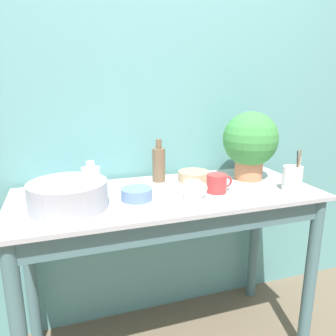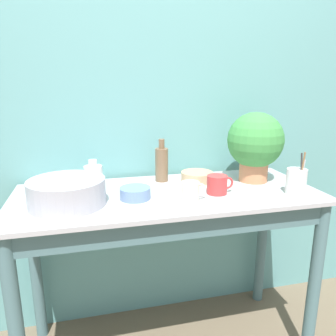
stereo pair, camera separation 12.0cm
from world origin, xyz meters
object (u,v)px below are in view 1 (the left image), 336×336
bowl_small_blue (137,194)px  utensil_cup (292,178)px  mug_cream (193,191)px  bowl_small_tan (194,176)px  potted_plant (250,142)px  bottle_tall (159,164)px  bottle_short (91,178)px  mug_red (217,183)px  bowl_wash_large (68,195)px

bowl_small_blue → utensil_cup: size_ratio=0.68×
mug_cream → utensil_cup: (0.51, -0.03, 0.02)m
bowl_small_tan → potted_plant: bearing=-11.5°
bottle_tall → potted_plant: bearing=-13.4°
bottle_short → bowl_small_tan: bottle_short is taller
bowl_small_tan → bottle_tall: bearing=163.6°
bottle_short → mug_red: (0.56, -0.23, -0.02)m
bowl_small_tan → utensil_cup: size_ratio=0.83×
bottle_short → bowl_small_tan: 0.54m
bottle_tall → bowl_small_blue: 0.31m
mug_red → bowl_small_blue: 0.39m
utensil_cup → mug_red: bearing=165.5°
bottle_short → mug_cream: 0.51m
potted_plant → mug_red: bearing=-150.3°
utensil_cup → bowl_small_tan: bearing=141.9°
bowl_wash_large → bowl_small_tan: 0.68m
bottle_short → utensil_cup: size_ratio=0.70×
mug_cream → bowl_small_blue: mug_cream is taller
bowl_wash_large → bottle_short: 0.25m
bowl_small_tan → mug_cream: bearing=-113.9°
bottle_tall → bottle_short: 0.36m
bowl_wash_large → bottle_tall: size_ratio=1.44×
bottle_tall → mug_cream: (0.06, -0.33, -0.05)m
bowl_wash_large → utensil_cup: bearing=-5.7°
potted_plant → bottle_tall: potted_plant is taller
bottle_short → bottle_tall: bearing=5.6°
bowl_wash_large → bowl_small_blue: bowl_wash_large is taller
potted_plant → mug_cream: (-0.42, -0.21, -0.16)m
bottle_short → mug_red: bottle_short is taller
bottle_tall → utensil_cup: bearing=-32.2°
bottle_tall → mug_red: 0.34m
bottle_tall → bottle_short: (-0.35, -0.03, -0.03)m
bottle_tall → bowl_small_tan: 0.20m
potted_plant → mug_red: 0.34m
bottle_tall → bowl_small_blue: size_ratio=1.62×
bottle_tall → utensil_cup: size_ratio=1.10×
bottle_short → bowl_small_tan: bearing=-2.0°
potted_plant → bowl_wash_large: bearing=-171.6°
bowl_wash_large → utensil_cup: 1.04m
bowl_wash_large → bowl_small_tan: bearing=17.1°
bowl_wash_large → mug_cream: size_ratio=2.87×
bottle_tall → mug_red: (0.21, -0.26, -0.05)m
bottle_tall → bottle_short: bearing=-174.4°
mug_cream → bowl_small_blue: bearing=160.3°
bowl_wash_large → bottle_tall: 0.53m
mug_red → bowl_wash_large: bearing=179.1°
mug_cream → mug_red: 0.16m
mug_cream → utensil_cup: bearing=-3.2°
mug_cream → utensil_cup: utensil_cup is taller
bottle_short → bowl_wash_large: bearing=-117.8°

